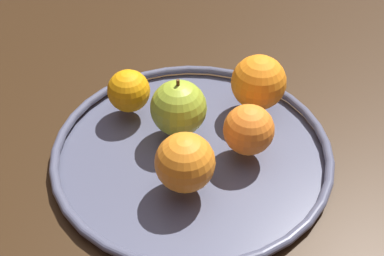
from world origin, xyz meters
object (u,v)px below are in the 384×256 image
(fruit_bowl, at_px, (192,150))
(orange_front_right, at_px, (185,162))
(orange_back_left, at_px, (259,82))
(orange_center, at_px, (129,91))
(apple, at_px, (179,108))
(orange_front_left, at_px, (249,130))

(fruit_bowl, xyz_separation_m, orange_front_right, (0.03, -0.06, 0.04))
(orange_back_left, bearing_deg, orange_center, -146.05)
(orange_back_left, bearing_deg, apple, -122.49)
(apple, bearing_deg, orange_front_right, -52.98)
(apple, height_order, orange_back_left, apple)
(apple, distance_m, orange_back_left, 0.12)
(orange_front_left, bearing_deg, orange_back_left, 108.38)
(orange_center, relative_size, orange_front_left, 0.92)
(fruit_bowl, bearing_deg, orange_back_left, 73.93)
(fruit_bowl, relative_size, orange_back_left, 4.78)
(apple, relative_size, orange_back_left, 1.07)
(fruit_bowl, relative_size, orange_front_right, 5.15)
(fruit_bowl, xyz_separation_m, apple, (-0.03, 0.02, 0.05))
(apple, height_order, orange_center, apple)
(orange_front_right, xyz_separation_m, orange_front_left, (0.04, 0.09, -0.00))
(fruit_bowl, relative_size, orange_center, 6.18)
(apple, bearing_deg, fruit_bowl, -28.78)
(orange_front_right, relative_size, orange_back_left, 0.93)
(orange_back_left, bearing_deg, orange_front_left, -71.62)
(orange_front_right, bearing_deg, fruit_bowl, 114.44)
(apple, relative_size, orange_front_right, 1.15)
(orange_front_left, distance_m, orange_back_left, 0.09)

